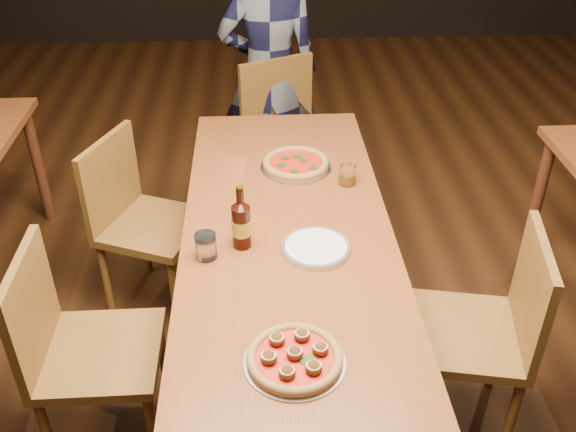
{
  "coord_description": "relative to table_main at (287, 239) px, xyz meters",
  "views": [
    {
      "loc": [
        -0.11,
        -2.04,
        2.14
      ],
      "look_at": [
        0.0,
        -0.05,
        0.82
      ],
      "focal_mm": 40.0,
      "sensor_mm": 36.0,
      "label": 1
    }
  ],
  "objects": [
    {
      "name": "pizza_margherita",
      "position": [
        0.06,
        0.44,
        0.09
      ],
      "size": [
        0.31,
        0.31,
        0.04
      ],
      "rotation": [
        0.0,
        0.0,
        0.36
      ],
      "color": "#B7B7BF",
      "rests_on": "table_main"
    },
    {
      "name": "water_glass",
      "position": [
        -0.3,
        -0.19,
        0.12
      ],
      "size": [
        0.08,
        0.08,
        0.1
      ],
      "primitive_type": "cylinder",
      "color": "white",
      "rests_on": "table_main"
    },
    {
      "name": "plate_stack",
      "position": [
        0.09,
        -0.18,
        0.08
      ],
      "size": [
        0.24,
        0.24,
        0.02
      ],
      "primitive_type": "cylinder",
      "color": "white",
      "rests_on": "table_main"
    },
    {
      "name": "amber_glass",
      "position": [
        0.27,
        0.29,
        0.12
      ],
      "size": [
        0.07,
        0.07,
        0.09
      ],
      "primitive_type": "cylinder",
      "color": "#A56112",
      "rests_on": "table_main"
    },
    {
      "name": "chair_main_sw",
      "position": [
        -0.6,
        0.46,
        -0.22
      ],
      "size": [
        0.55,
        0.55,
        0.91
      ],
      "primitive_type": null,
      "rotation": [
        0.0,
        0.0,
        1.18
      ],
      "color": "brown",
      "rests_on": "ground"
    },
    {
      "name": "chair_main_nw",
      "position": [
        -0.7,
        -0.36,
        -0.22
      ],
      "size": [
        0.43,
        0.43,
        0.92
      ],
      "primitive_type": null,
      "rotation": [
        0.0,
        0.0,
        1.58
      ],
      "color": "brown",
      "rests_on": "ground"
    },
    {
      "name": "table_main",
      "position": [
        0.0,
        0.0,
        0.0
      ],
      "size": [
        0.8,
        2.0,
        0.75
      ],
      "color": "brown",
      "rests_on": "ground"
    },
    {
      "name": "chair_main_e",
      "position": [
        0.64,
        -0.33,
        -0.22
      ],
      "size": [
        0.51,
        0.51,
        0.93
      ],
      "primitive_type": null,
      "rotation": [
        0.0,
        0.0,
        -1.77
      ],
      "color": "brown",
      "rests_on": "ground"
    },
    {
      "name": "ground",
      "position": [
        0.0,
        0.0,
        -0.68
      ],
      "size": [
        9.0,
        9.0,
        0.0
      ],
      "primitive_type": "plane",
      "color": "black"
    },
    {
      "name": "chair_end",
      "position": [
        0.1,
        1.18,
        -0.2
      ],
      "size": [
        0.59,
        0.59,
        0.96
      ],
      "primitive_type": null,
      "rotation": [
        0.0,
        0.0,
        0.43
      ],
      "color": "brown",
      "rests_on": "ground"
    },
    {
      "name": "diner",
      "position": [
        -0.03,
        1.46,
        0.11
      ],
      "size": [
        0.59,
        0.4,
        1.58
      ],
      "primitive_type": "imported",
      "rotation": [
        0.0,
        0.0,
        3.19
      ],
      "color": "black",
      "rests_on": "ground"
    },
    {
      "name": "pizza_meatball",
      "position": [
        -0.02,
        -0.72,
        0.09
      ],
      "size": [
        0.3,
        0.3,
        0.06
      ],
      "rotation": [
        0.0,
        0.0,
        -0.09
      ],
      "color": "#B7B7BF",
      "rests_on": "table_main"
    },
    {
      "name": "beer_bottle",
      "position": [
        -0.17,
        -0.13,
        0.16
      ],
      "size": [
        0.07,
        0.07,
        0.25
      ],
      "rotation": [
        0.0,
        0.0,
        -0.42
      ],
      "color": "black",
      "rests_on": "table_main"
    }
  ]
}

